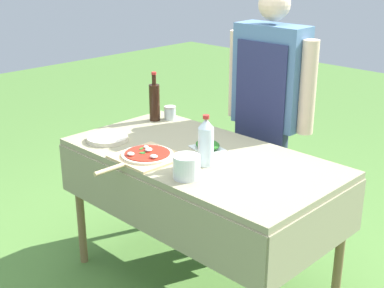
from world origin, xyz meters
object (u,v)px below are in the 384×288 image
Objects in this scene: pizza_on_peel at (146,156)px; mixing_tub at (187,167)px; person_cook at (269,102)px; sauce_jar at (170,114)px; prep_table at (200,170)px; plate_stack at (107,139)px; oil_bottle at (154,101)px; water_bottle at (206,142)px; herb_container at (208,145)px.

mixing_tub reaches higher than pizza_on_peel.
person_cook is 0.63m from sauce_jar.
plate_stack is at bearing -156.97° from prep_table.
person_cook reaches higher than plate_stack.
oil_bottle reaches higher than pizza_on_peel.
oil_bottle reaches higher than water_bottle.
person_cook is 19.04× the size of sauce_jar.
pizza_on_peel is (-0.11, -0.90, -0.13)m from person_cook.
person_cook is 0.59m from herb_container.
prep_table is 6.41× the size of plate_stack.
pizza_on_peel is at bearing -150.94° from water_bottle.
pizza_on_peel is 0.66m from oil_bottle.
oil_bottle is 3.62× the size of sauce_jar.
water_bottle reaches higher than sauce_jar.
person_cook reaches higher than sauce_jar.
prep_table is 0.27m from water_bottle.
plate_stack is (-0.36, 0.02, -0.00)m from pizza_on_peel.
water_bottle is 1.12× the size of plate_stack.
pizza_on_peel is at bearing -3.80° from plate_stack.
sauce_jar is (-0.68, 0.39, -0.09)m from water_bottle.
person_cook is 0.71m from oil_bottle.
herb_container is 1.57× the size of mixing_tub.
herb_container is at bearing 90.81° from person_cook.
water_bottle is at bearing -23.02° from oil_bottle.
person_cook reaches higher than herb_container.
mixing_tub is at bearing -38.35° from sauce_jar.
pizza_on_peel is at bearing -123.13° from prep_table.
oil_bottle is (-0.57, -0.43, -0.02)m from person_cook.
sauce_jar is (-0.56, 0.30, 0.13)m from prep_table.
plate_stack is (-0.69, 0.05, -0.04)m from mixing_tub.
mixing_tub is (0.17, -0.27, 0.15)m from prep_table.
pizza_on_peel is 2.35× the size of herb_container.
water_bottle is 0.66m from plate_stack.
sauce_jar reaches higher than plate_stack.
water_bottle is at bearing 104.08° from mixing_tub.
pizza_on_peel is 5.69× the size of sauce_jar.
water_bottle is (0.17, -0.74, -0.03)m from person_cook.
mixing_tub is at bearing -32.33° from oil_bottle.
pizza_on_peel is 0.68m from sauce_jar.
mixing_tub reaches higher than herb_container.
plate_stack is (-0.50, -0.30, -0.01)m from herb_container.
pizza_on_peel is (-0.16, -0.24, 0.11)m from prep_table.
herb_container reaches higher than prep_table.
person_cook is (-0.05, 0.65, 0.24)m from prep_table.
water_bottle is at bearing 30.19° from pizza_on_peel.
herb_container is 0.58m from sauce_jar.
pizza_on_peel is 1.86× the size of water_bottle.
mixing_tub is at bearing 101.45° from person_cook.
water_bottle reaches higher than prep_table.
pizza_on_peel is 3.70× the size of mixing_tub.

